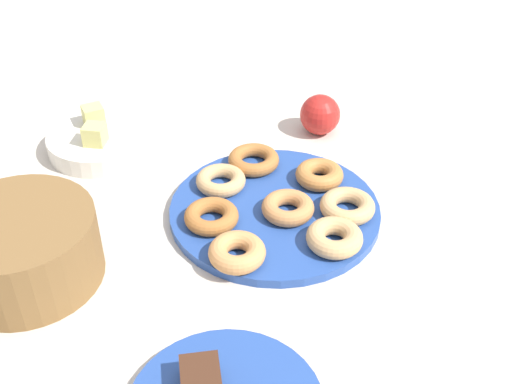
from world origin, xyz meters
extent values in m
plane|color=beige|center=(0.00, 0.00, 0.00)|extent=(2.40, 2.40, 0.00)
cylinder|color=#284C9E|center=(0.00, 0.00, 0.01)|extent=(0.34, 0.34, 0.02)
torus|color=#AD6B33|center=(0.12, 0.03, 0.03)|extent=(0.11, 0.11, 0.02)
torus|color=#C6844C|center=(-0.02, -0.02, 0.03)|extent=(0.12, 0.12, 0.03)
torus|color=#BC7A3D|center=(0.07, -0.08, 0.03)|extent=(0.09, 0.09, 0.03)
torus|color=tan|center=(0.06, 0.09, 0.03)|extent=(0.12, 0.12, 0.02)
torus|color=#AD6B33|center=(-0.04, 0.10, 0.03)|extent=(0.12, 0.12, 0.02)
torus|color=tan|center=(-0.02, -0.11, 0.03)|extent=(0.12, 0.12, 0.03)
torus|color=tan|center=(-0.09, -0.08, 0.03)|extent=(0.12, 0.12, 0.03)
torus|color=tan|center=(-0.12, 0.06, 0.03)|extent=(0.11, 0.11, 0.03)
cube|color=#472819|center=(-0.34, 0.10, 0.03)|extent=(0.05, 0.05, 0.03)
cylinder|color=brown|center=(-0.13, 0.36, 0.05)|extent=(0.22, 0.22, 0.10)
cylinder|color=silver|center=(0.20, 0.31, 0.02)|extent=(0.19, 0.19, 0.03)
cube|color=#DBD67A|center=(0.17, 0.31, 0.05)|extent=(0.04, 0.04, 0.04)
cube|color=#DBD67A|center=(0.24, 0.32, 0.05)|extent=(0.05, 0.05, 0.04)
sphere|color=red|center=(0.25, -0.10, 0.04)|extent=(0.08, 0.08, 0.08)
camera|label=1|loc=(-0.80, 0.05, 0.64)|focal=44.86mm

